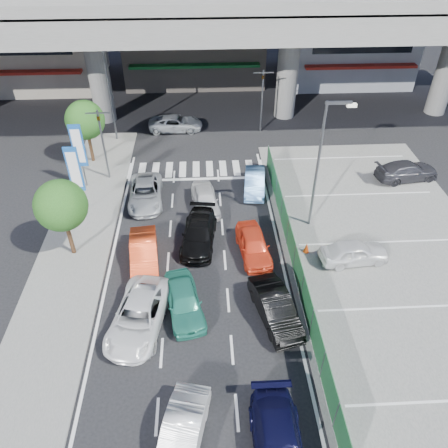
{
  "coord_description": "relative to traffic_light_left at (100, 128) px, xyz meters",
  "views": [
    {
      "loc": [
        0.6,
        -15.06,
        16.83
      ],
      "look_at": [
        1.57,
        3.33,
        2.34
      ],
      "focal_mm": 35.0,
      "sensor_mm": 36.0,
      "label": 1
    }
  ],
  "objects": [
    {
      "name": "ground",
      "position": [
        6.2,
        -12.0,
        -3.94
      ],
      "size": [
        120.0,
        120.0,
        0.0
      ],
      "primitive_type": "plane",
      "color": "black",
      "rests_on": "ground"
    },
    {
      "name": "parking_lot",
      "position": [
        17.2,
        -10.0,
        -3.91
      ],
      "size": [
        12.0,
        28.0,
        0.06
      ],
      "primitive_type": "cube",
      "color": "#5A5A58",
      "rests_on": "ground"
    },
    {
      "name": "sidewalk_left",
      "position": [
        -0.8,
        -8.0,
        -3.88
      ],
      "size": [
        4.0,
        30.0,
        0.12
      ],
      "primitive_type": "cube",
      "color": "#5A5A58",
      "rests_on": "ground"
    },
    {
      "name": "fence_run",
      "position": [
        11.5,
        -11.0,
        -3.04
      ],
      "size": [
        0.16,
        22.0,
        1.8
      ],
      "primitive_type": null,
      "color": "#1F5A2F",
      "rests_on": "ground"
    },
    {
      "name": "expressway",
      "position": [
        6.2,
        10.0,
        4.83
      ],
      "size": [
        64.0,
        14.0,
        10.75
      ],
      "color": "slate",
      "rests_on": "ground"
    },
    {
      "name": "building_west",
      "position": [
        -9.8,
        19.97,
        2.56
      ],
      "size": [
        12.0,
        10.9,
        13.0
      ],
      "color": "gray",
      "rests_on": "ground"
    },
    {
      "name": "building_center",
      "position": [
        6.2,
        20.97,
        3.56
      ],
      "size": [
        14.0,
        10.9,
        15.0
      ],
      "color": "gray",
      "rests_on": "ground"
    },
    {
      "name": "building_east",
      "position": [
        22.2,
        19.97,
        2.06
      ],
      "size": [
        12.0,
        10.9,
        12.0
      ],
      "color": "gray",
      "rests_on": "ground"
    },
    {
      "name": "traffic_light_left",
      "position": [
        0.0,
        0.0,
        0.0
      ],
      "size": [
        1.6,
        1.24,
        5.2
      ],
      "color": "#595B60",
      "rests_on": "ground"
    },
    {
      "name": "traffic_light_right",
      "position": [
        11.7,
        7.0,
        0.0
      ],
      "size": [
        1.6,
        1.24,
        5.2
      ],
      "color": "#595B60",
      "rests_on": "ground"
    },
    {
      "name": "street_lamp_right",
      "position": [
        13.37,
        -6.0,
        0.83
      ],
      "size": [
        1.65,
        0.22,
        8.0
      ],
      "color": "#595B60",
      "rests_on": "ground"
    },
    {
      "name": "street_lamp_left",
      "position": [
        -0.13,
        6.0,
        0.83
      ],
      "size": [
        1.65,
        0.22,
        8.0
      ],
      "color": "#595B60",
      "rests_on": "ground"
    },
    {
      "name": "signboard_near",
      "position": [
        -1.0,
        -4.01,
        -0.87
      ],
      "size": [
        0.8,
        0.14,
        4.7
      ],
      "color": "#595B60",
      "rests_on": "ground"
    },
    {
      "name": "signboard_far",
      "position": [
        -1.4,
        -1.01,
        -0.87
      ],
      "size": [
        0.8,
        0.14,
        4.7
      ],
      "color": "#595B60",
      "rests_on": "ground"
    },
    {
      "name": "tree_near",
      "position": [
        -0.8,
        -8.0,
        -0.55
      ],
      "size": [
        2.8,
        2.8,
        4.8
      ],
      "color": "#382314",
      "rests_on": "ground"
    },
    {
      "name": "tree_far",
      "position": [
        -1.6,
        2.5,
        -0.55
      ],
      "size": [
        2.8,
        2.8,
        4.8
      ],
      "color": "#382314",
      "rests_on": "ground"
    },
    {
      "name": "hatch_white_back_mid",
      "position": [
        5.64,
        -19.18,
        -3.27
      ],
      "size": [
        2.32,
        4.28,
        1.34
      ],
      "primitive_type": "imported",
      "rotation": [
        0.0,
        0.0,
        -0.23
      ],
      "color": "white",
      "rests_on": "ground"
    },
    {
      "name": "minivan_navy_back",
      "position": [
        9.17,
        -19.79,
        -3.26
      ],
      "size": [
        1.91,
        4.69,
        1.36
      ],
      "primitive_type": "imported",
      "rotation": [
        0.0,
        0.0,
        0.0
      ],
      "color": "black",
      "rests_on": "ground"
    },
    {
      "name": "sedan_white_mid_left",
      "position": [
        3.49,
        -13.39,
        -3.25
      ],
      "size": [
        3.19,
        5.31,
        1.38
      ],
      "primitive_type": "imported",
      "rotation": [
        0.0,
        0.0,
        -0.19
      ],
      "color": "white",
      "rests_on": "ground"
    },
    {
      "name": "taxi_teal_mid",
      "position": [
        5.6,
        -12.55,
        -3.25
      ],
      "size": [
        2.44,
        4.3,
        1.38
      ],
      "primitive_type": "imported",
      "rotation": [
        0.0,
        0.0,
        0.21
      ],
      "color": "#2A836E",
      "rests_on": "ground"
    },
    {
      "name": "hatch_black_mid_right",
      "position": [
        10.0,
        -13.21,
        -3.25
      ],
      "size": [
        2.4,
        4.41,
        1.38
      ],
      "primitive_type": "imported",
      "rotation": [
        0.0,
        0.0,
        0.24
      ],
      "color": "black",
      "rests_on": "ground"
    },
    {
      "name": "taxi_orange_left",
      "position": [
        3.33,
        -8.94,
        -3.25
      ],
      "size": [
        1.93,
        4.33,
        1.38
      ],
      "primitive_type": "imported",
      "rotation": [
        0.0,
        0.0,
        0.11
      ],
      "color": "#ED441B",
      "rests_on": "ground"
    },
    {
      "name": "sedan_black_mid",
      "position": [
        6.37,
        -7.34,
        -3.27
      ],
      "size": [
        2.4,
        4.77,
        1.33
      ],
      "primitive_type": "imported",
      "rotation": [
        0.0,
        0.0,
        -0.12
      ],
      "color": "black",
      "rests_on": "ground"
    },
    {
      "name": "taxi_orange_right",
      "position": [
        9.44,
        -8.55,
        -3.27
      ],
      "size": [
        2.03,
        4.1,
        1.34
      ],
      "primitive_type": "imported",
      "rotation": [
        0.0,
        0.0,
        0.12
      ],
      "color": "red",
      "rests_on": "ground"
    },
    {
      "name": "wagon_silver_front_left",
      "position": [
        2.88,
        -2.98,
        -3.29
      ],
      "size": [
        2.41,
        4.76,
        1.29
      ],
      "primitive_type": "imported",
      "rotation": [
        0.0,
        0.0,
        0.06
      ],
      "color": "#A8ABAF",
      "rests_on": "ground"
    },
    {
      "name": "sedan_white_front_mid",
      "position": [
        6.8,
        -3.9,
        -3.28
      ],
      "size": [
        2.06,
        4.03,
        1.31
      ],
      "primitive_type": "imported",
      "rotation": [
        0.0,
        0.0,
        0.14
      ],
      "color": "silver",
      "rests_on": "ground"
    },
    {
      "name": "kei_truck_front_right",
      "position": [
        10.21,
        -2.02,
        -3.31
      ],
      "size": [
        1.75,
        3.94,
        1.26
      ],
      "primitive_type": "imported",
      "rotation": [
        0.0,
        0.0,
        -0.11
      ],
      "color": "#6CA7ED",
      "rests_on": "ground"
    },
    {
      "name": "crossing_wagon_silver",
      "position": [
        4.5,
        7.55,
        -3.31
      ],
      "size": [
        4.56,
        2.17,
        1.26
      ],
      "primitive_type": "imported",
      "rotation": [
        0.0,
        0.0,
        1.55
      ],
      "color": "#ADB2B6",
      "rests_on": "ground"
    },
    {
      "name": "parked_sedan_white",
      "position": [
        14.94,
        -9.5,
        -3.23
      ],
      "size": [
        3.93,
        1.9,
        1.3
      ],
      "primitive_type": "imported",
      "rotation": [
        0.0,
        0.0,
        1.67
      ],
      "color": "silver",
      "rests_on": "parking_lot"
    },
    {
      "name": "parked_sedan_dgrey",
      "position": [
        21.14,
        -1.21,
        -3.22
      ],
      "size": [
        4.74,
        2.52,
        1.31
      ],
      "primitive_type": "imported",
      "rotation": [
        0.0,
        0.0,
        1.73
      ],
      "color": "#323237",
      "rests_on": "parking_lot"
    },
    {
      "name": "traffic_cone",
      "position": [
        12.49,
        -8.61,
        -3.55
      ],
      "size": [
        0.43,
        0.43,
        0.66
      ],
      "primitive_type": "cone",
      "rotation": [
        0.0,
        0.0,
        -0.36
      ],
      "color": "#F3440D",
      "rests_on": "parking_lot"
    }
  ]
}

